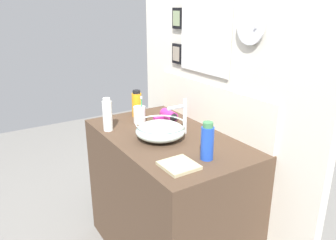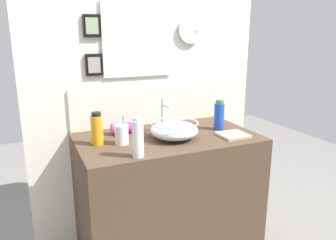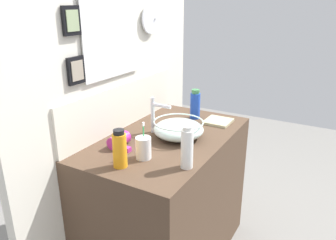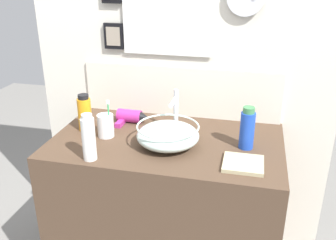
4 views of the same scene
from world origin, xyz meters
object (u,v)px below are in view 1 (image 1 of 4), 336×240
Objects in this scene: hair_drier at (169,116)px; hand_towel at (179,165)px; lotion_bottle at (137,104)px; soap_dispenser at (107,115)px; shampoo_bottle at (207,142)px; toothbrush_cup at (140,115)px; faucet at (183,114)px; glass_bowl_sink at (160,130)px.

hair_drier reaches higher than hand_towel.
hand_towel is at bearing -13.13° from lotion_bottle.
shampoo_bottle is at bearing 21.85° from soap_dispenser.
hair_drier is 0.42m from soap_dispenser.
shampoo_bottle reaches higher than toothbrush_cup.
hair_drier is 0.92× the size of lotion_bottle.
faucet is at bearing 21.59° from toothbrush_cup.
hair_drier is at bearing 36.16° from lotion_bottle.
shampoo_bottle is (0.35, -0.10, -0.03)m from faucet.
shampoo_bottle is 1.18× the size of hand_towel.
lotion_bottle reaches higher than hair_drier.
toothbrush_cup is 0.89× the size of soap_dispenser.
faucet reaches higher than hand_towel.
hair_drier is 0.24m from lotion_bottle.
faucet is 0.44m from hand_towel.
soap_dispenser is 0.31m from lotion_bottle.
lotion_bottle is 1.12× the size of hand_towel.
toothbrush_cup is 0.98× the size of lotion_bottle.
shampoo_bottle is 1.05× the size of lotion_bottle.
toothbrush_cup is at bearing -158.41° from faucet.
soap_dispenser is at bearing -171.75° from hand_towel.
hand_towel is (-0.00, -0.16, -0.08)m from shampoo_bottle.
shampoo_bottle is at bearing -15.39° from faucet.
hair_drier is at bearing 164.92° from shampoo_bottle.
faucet reaches higher than toothbrush_cup.
glass_bowl_sink is 0.35m from shampoo_bottle.
faucet is 0.44m from lotion_bottle.
hair_drier is 0.61m from shampoo_bottle.
lotion_bottle is (-0.78, 0.02, -0.00)m from shampoo_bottle.
glass_bowl_sink is 1.53× the size of lotion_bottle.
faucet reaches higher than shampoo_bottle.
soap_dispenser reaches higher than toothbrush_cup.
hair_drier is 0.93× the size of toothbrush_cup.
toothbrush_cup is (-0.31, 0.03, 0.00)m from glass_bowl_sink.
hand_towel is at bearing 8.25° from soap_dispenser.
glass_bowl_sink is 1.38× the size of soap_dispenser.
faucet reaches higher than soap_dispenser.
lotion_bottle is (-0.19, -0.14, 0.06)m from hair_drier.
hand_towel is at bearing -37.03° from faucet.
lotion_bottle is (-0.44, 0.08, 0.04)m from glass_bowl_sink.
soap_dispenser is 0.65m from hand_towel.
hand_towel is at bearing -17.12° from glass_bowl_sink.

